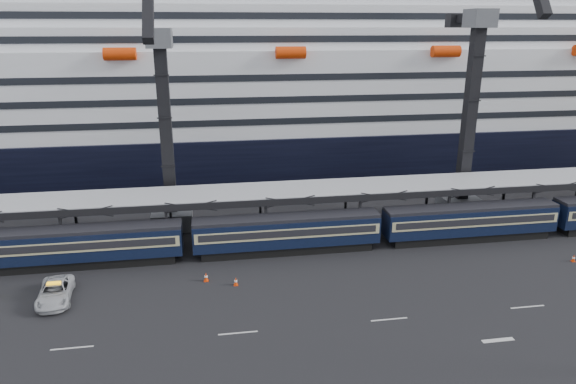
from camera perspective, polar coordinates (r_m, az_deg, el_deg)
name	(u,v)px	position (r m, az deg, el deg)	size (l,w,h in m)	color
ground	(395,293)	(46.60, 11.83, -10.91)	(260.00, 260.00, 0.00)	black
lane_markings	(516,317)	(46.07, 23.96, -12.54)	(111.00, 4.27, 0.02)	beige
train	(319,230)	(53.03, 3.47, -4.22)	(133.05, 3.00, 4.05)	black
canopy	(353,188)	(56.76, 7.25, 0.45)	(130.00, 6.25, 5.53)	#93959A
cruise_ship	(294,89)	(85.68, 0.69, 11.37)	(214.09, 28.84, 34.00)	black
crane_dark_near	(165,125)	(57.56, -13.48, 7.20)	(4.50, 17.75, 35.08)	#45474C
crane_dark_mid	(472,106)	(63.96, 19.80, 8.98)	(4.50, 18.24, 39.64)	#45474C
pickup_truck	(55,292)	(48.31, -24.46, -10.11)	(2.60, 5.63, 1.57)	#B0B3B7
traffic_cone_c	(206,277)	(47.96, -9.10, -9.29)	(0.43, 0.43, 0.86)	red
traffic_cone_d	(236,281)	(46.92, -5.82, -9.84)	(0.39, 0.39, 0.78)	red
traffic_cone_e	(574,258)	(58.36, 29.16, -6.43)	(0.37, 0.37, 0.73)	red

